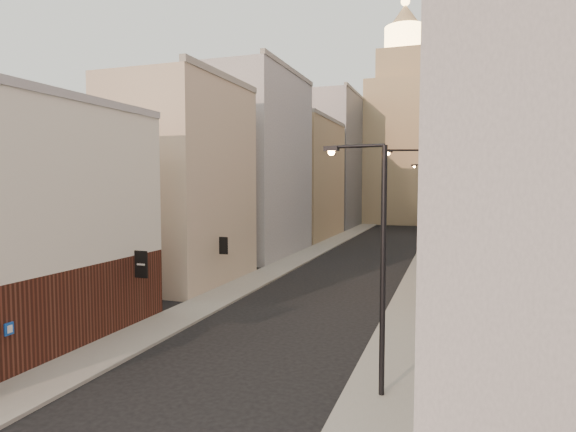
# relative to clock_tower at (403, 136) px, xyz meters

# --- Properties ---
(sidewalk_left) EXTENTS (3.00, 140.00, 0.15)m
(sidewalk_left) POSITION_rel_clock_tower_xyz_m (-5.50, -37.00, -17.56)
(sidewalk_left) COLOR gray
(sidewalk_left) RESTS_ON ground
(sidewalk_right) EXTENTS (3.00, 140.00, 0.15)m
(sidewalk_right) POSITION_rel_clock_tower_xyz_m (7.50, -37.00, -17.56)
(sidewalk_right) COLOR gray
(sidewalk_right) RESTS_ON ground
(near_building_left) EXTENTS (8.30, 23.04, 12.30)m
(near_building_left) POSITION_rel_clock_tower_xyz_m (-9.99, -83.00, -11.61)
(near_building_left) COLOR #4F261C
(near_building_left) RESTS_ON ground
(left_bldg_beige) EXTENTS (8.00, 12.00, 16.00)m
(left_bldg_beige) POSITION_rel_clock_tower_xyz_m (-11.00, -66.00, -9.63)
(left_bldg_beige) COLOR #C1AA90
(left_bldg_beige) RESTS_ON ground
(left_bldg_grey) EXTENTS (8.00, 16.00, 20.00)m
(left_bldg_grey) POSITION_rel_clock_tower_xyz_m (-11.00, -50.00, -7.63)
(left_bldg_grey) COLOR gray
(left_bldg_grey) RESTS_ON ground
(left_bldg_tan) EXTENTS (8.00, 18.00, 17.00)m
(left_bldg_tan) POSITION_rel_clock_tower_xyz_m (-11.00, -32.00, -9.13)
(left_bldg_tan) COLOR tan
(left_bldg_tan) RESTS_ON ground
(left_bldg_wingrid) EXTENTS (8.00, 20.00, 24.00)m
(left_bldg_wingrid) POSITION_rel_clock_tower_xyz_m (-11.00, -12.00, -5.63)
(left_bldg_wingrid) COLOR gray
(left_bldg_wingrid) RESTS_ON ground
(right_bldg_grey) EXTENTS (8.00, 16.00, 16.00)m
(right_bldg_grey) POSITION_rel_clock_tower_xyz_m (13.00, -80.00, -9.63)
(right_bldg_grey) COLOR gray
(right_bldg_grey) RESTS_ON ground
(right_bldg_beige) EXTENTS (8.00, 16.00, 20.00)m
(right_bldg_beige) POSITION_rel_clock_tower_xyz_m (13.00, -62.00, -7.63)
(right_bldg_beige) COLOR #C1AA90
(right_bldg_beige) RESTS_ON ground
(right_bldg_wingrid) EXTENTS (8.00, 20.00, 26.00)m
(right_bldg_wingrid) POSITION_rel_clock_tower_xyz_m (13.00, -42.00, -4.63)
(right_bldg_wingrid) COLOR gray
(right_bldg_wingrid) RESTS_ON ground
(highrise) EXTENTS (21.00, 23.00, 51.20)m
(highrise) POSITION_rel_clock_tower_xyz_m (19.00, -14.00, 8.02)
(highrise) COLOR gray
(highrise) RESTS_ON ground
(clock_tower) EXTENTS (14.00, 14.00, 44.90)m
(clock_tower) POSITION_rel_clock_tower_xyz_m (0.00, 0.00, 0.00)
(clock_tower) COLOR tan
(clock_tower) RESTS_ON ground
(white_tower) EXTENTS (8.00, 8.00, 41.50)m
(white_tower) POSITION_rel_clock_tower_xyz_m (11.00, -14.00, 0.97)
(white_tower) COLOR silver
(white_tower) RESTS_ON ground
(streetlamp_near) EXTENTS (2.47, 0.62, 9.48)m
(streetlamp_near) POSITION_rel_clock_tower_xyz_m (7.19, -82.34, -12.22)
(streetlamp_near) COLOR black
(streetlamp_near) RESTS_ON ground
(streetlamp_mid) EXTENTS (2.60, 1.16, 10.39)m
(streetlamp_mid) POSITION_rel_clock_tower_xyz_m (7.36, -65.45, -11.70)
(streetlamp_mid) COLOR black
(streetlamp_mid) RESTS_ON ground
(streetlamp_far) EXTENTS (2.57, 1.07, 10.20)m
(streetlamp_far) POSITION_rel_clock_tower_xyz_m (7.42, -44.25, -11.81)
(streetlamp_far) COLOR black
(streetlamp_far) RESTS_ON ground
(traffic_light_right) EXTENTS (0.67, 0.67, 5.00)m
(traffic_light_right) POSITION_rel_clock_tower_xyz_m (7.64, -54.64, -13.85)
(traffic_light_right) COLOR black
(traffic_light_right) RESTS_ON ground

